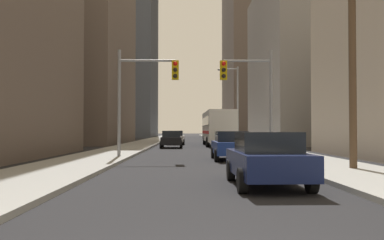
% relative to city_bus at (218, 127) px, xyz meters
% --- Properties ---
extents(sidewalk_left, '(3.66, 160.00, 0.15)m').
position_rel_city_bus_xyz_m(sidewalk_left, '(-8.06, 12.01, -1.85)').
color(sidewalk_left, '#9E9E99').
rests_on(sidewalk_left, ground).
extents(sidewalk_right, '(3.66, 160.00, 0.15)m').
position_rel_city_bus_xyz_m(sidewalk_right, '(2.76, 12.01, -1.85)').
color(sidewalk_right, '#9E9E99').
rests_on(sidewalk_right, ground).
extents(city_bus, '(2.67, 11.53, 3.40)m').
position_rel_city_bus_xyz_m(city_bus, '(0.00, 0.00, 0.00)').
color(city_bus, silver).
rests_on(city_bus, ground).
extents(sedan_navy, '(1.95, 4.23, 1.52)m').
position_rel_city_bus_xyz_m(sedan_navy, '(-0.90, -30.15, -1.16)').
color(sedan_navy, '#141E4C').
rests_on(sedan_navy, ground).
extents(sedan_blue, '(1.95, 4.22, 1.52)m').
position_rel_city_bus_xyz_m(sedan_blue, '(-0.77, -19.68, -1.16)').
color(sedan_blue, navy).
rests_on(sedan_blue, ground).
extents(sedan_black, '(1.95, 4.22, 1.52)m').
position_rel_city_bus_xyz_m(sedan_black, '(-4.46, -4.45, -1.16)').
color(sedan_black, black).
rests_on(sedan_black, ground).
extents(sedan_white, '(1.95, 4.25, 1.52)m').
position_rel_city_bus_xyz_m(sedan_white, '(-4.31, 4.00, -1.16)').
color(sedan_white, white).
rests_on(sedan_white, ground).
extents(traffic_signal_near_left, '(3.36, 0.44, 6.00)m').
position_rel_city_bus_xyz_m(traffic_signal_near_left, '(-5.42, -18.89, 2.09)').
color(traffic_signal_near_left, gray).
rests_on(traffic_signal_near_left, ground).
extents(traffic_signal_near_right, '(2.92, 0.44, 6.00)m').
position_rel_city_bus_xyz_m(traffic_signal_near_right, '(0.33, -18.89, 2.07)').
color(traffic_signal_near_right, gray).
rests_on(traffic_signal_near_right, ground).
extents(utility_pole_right, '(2.20, 0.28, 10.26)m').
position_rel_city_bus_xyz_m(utility_pole_right, '(3.13, -26.19, 3.48)').
color(utility_pole_right, brown).
rests_on(utility_pole_right, ground).
extents(street_lamp_right, '(1.97, 0.32, 7.50)m').
position_rel_city_bus_xyz_m(street_lamp_right, '(1.35, -3.06, 2.56)').
color(street_lamp_right, gray).
rests_on(street_lamp_right, ground).
extents(building_left_mid_office, '(14.78, 21.97, 34.91)m').
position_rel_city_bus_xyz_m(building_left_mid_office, '(-18.11, 9.43, 15.53)').
color(building_left_mid_office, '#66564C').
rests_on(building_left_mid_office, ground).
extents(building_left_far_tower, '(14.83, 22.54, 58.86)m').
position_rel_city_bus_xyz_m(building_left_far_tower, '(-17.66, 52.33, 27.50)').
color(building_left_far_tower, '#4C515B').
rests_on(building_left_far_tower, ground).
extents(building_right_mid_block, '(20.30, 20.56, 18.89)m').
position_rel_city_bus_xyz_m(building_right_mid_block, '(15.75, 7.21, 7.51)').
color(building_right_mid_block, gray).
rests_on(building_right_mid_block, ground).
extents(building_right_far_highrise, '(19.12, 26.69, 57.89)m').
position_rel_city_bus_xyz_m(building_right_far_highrise, '(15.62, 52.38, 27.02)').
color(building_right_far_highrise, '#66564C').
rests_on(building_right_far_highrise, ground).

